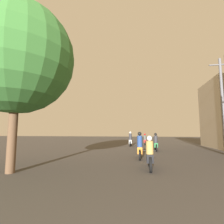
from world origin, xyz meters
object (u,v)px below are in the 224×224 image
(street_tree, at_px, (17,58))
(motorcycle_red, at_px, (145,140))
(motorcycle_orange, at_px, (140,148))
(utility_pole_far, at_px, (223,103))
(motorcycle_green, at_px, (156,144))
(motorcycle_white, at_px, (130,140))
(motorcycle_black, at_px, (150,156))

(street_tree, bearing_deg, motorcycle_red, 71.23)
(motorcycle_orange, distance_m, street_tree, 8.15)
(motorcycle_red, height_order, street_tree, street_tree)
(motorcycle_orange, relative_size, utility_pole_far, 0.27)
(motorcycle_red, distance_m, street_tree, 17.87)
(motorcycle_green, distance_m, motorcycle_white, 5.21)
(motorcycle_black, relative_size, motorcycle_orange, 0.93)
(motorcycle_orange, height_order, utility_pole_far, utility_pole_far)
(motorcycle_white, distance_m, motorcycle_red, 2.91)
(motorcycle_black, xyz_separation_m, motorcycle_white, (-1.71, 12.36, 0.06))
(motorcycle_green, xyz_separation_m, utility_pole_far, (4.95, -1.54, 3.23))
(motorcycle_red, relative_size, utility_pole_far, 0.28)
(utility_pole_far, relative_size, street_tree, 1.01)
(utility_pole_far, bearing_deg, motorcycle_black, -132.69)
(motorcycle_orange, height_order, motorcycle_green, motorcycle_orange)
(motorcycle_green, xyz_separation_m, street_tree, (-6.43, -9.49, 4.23))
(street_tree, bearing_deg, motorcycle_green, 55.87)
(motorcycle_green, bearing_deg, street_tree, -128.62)
(utility_pole_far, xyz_separation_m, street_tree, (-11.38, -7.94, 1.00))
(motorcycle_white, relative_size, utility_pole_far, 0.27)
(motorcycle_orange, distance_m, utility_pole_far, 7.71)
(motorcycle_black, distance_m, motorcycle_orange, 3.11)
(motorcycle_red, bearing_deg, motorcycle_white, -120.17)
(motorcycle_white, height_order, street_tree, street_tree)
(motorcycle_green, bearing_deg, motorcycle_orange, -109.92)
(motorcycle_green, relative_size, motorcycle_red, 0.96)
(motorcycle_orange, bearing_deg, street_tree, -131.59)
(motorcycle_black, height_order, motorcycle_orange, motorcycle_orange)
(motorcycle_orange, xyz_separation_m, utility_pole_far, (6.25, 3.19, 3.19))
(motorcycle_black, xyz_separation_m, motorcycle_green, (0.82, 7.80, 0.02))
(motorcycle_black, xyz_separation_m, motorcycle_red, (-0.03, 14.74, -0.02))
(motorcycle_red, bearing_deg, utility_pole_far, -50.66)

